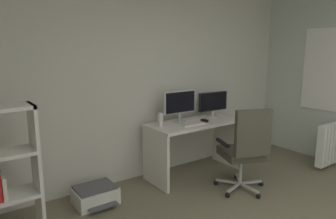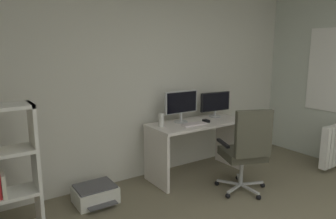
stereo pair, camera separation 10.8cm
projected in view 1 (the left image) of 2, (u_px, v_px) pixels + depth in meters
The scene contains 10 objects.
wall_back at pixel (140, 76), 4.05m from camera, with size 5.22×0.10×2.72m, color beige.
desk at pixel (195, 137), 4.21m from camera, with size 1.32×0.58×0.75m.
monitor_main at pixel (180, 103), 4.09m from camera, with size 0.50×0.18×0.42m.
monitor_secondary at pixel (213, 102), 4.45m from camera, with size 0.49×0.18×0.35m.
keyboard at pixel (192, 124), 4.00m from camera, with size 0.34×0.13×0.02m, color silver.
computer_mouse at pixel (204, 121), 4.15m from camera, with size 0.06×0.10×0.03m, color black.
desktop_speaker at pixel (160, 120), 3.89m from camera, with size 0.07×0.07×0.17m, color silver.
office_chair at pixel (246, 147), 3.66m from camera, with size 0.63×0.64×1.05m.
printer at pixel (95, 195), 3.48m from camera, with size 0.46×0.44×0.21m.
radiator at pixel (336, 142), 4.58m from camera, with size 0.90×0.10×0.60m.
Camera 1 is at (-2.08, -0.71, 1.73)m, focal length 33.13 mm.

